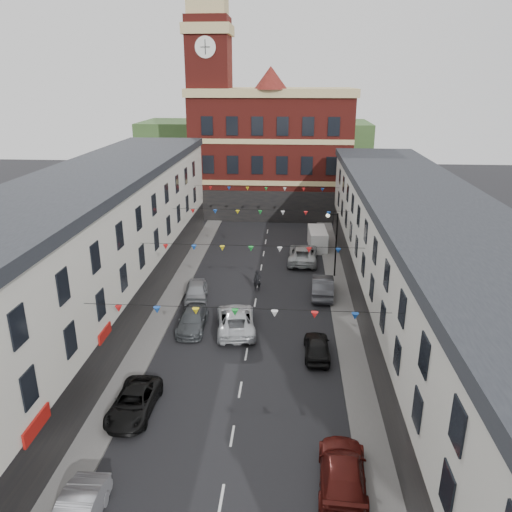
% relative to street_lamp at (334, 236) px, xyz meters
% --- Properties ---
extents(ground, '(160.00, 160.00, 0.00)m').
position_rel_street_lamp_xyz_m(ground, '(-6.55, -14.00, -3.90)').
color(ground, black).
rests_on(ground, ground).
extents(pavement_left, '(1.80, 64.00, 0.15)m').
position_rel_street_lamp_xyz_m(pavement_left, '(-13.45, -12.00, -3.83)').
color(pavement_left, '#605E5B').
rests_on(pavement_left, ground).
extents(pavement_right, '(1.80, 64.00, 0.15)m').
position_rel_street_lamp_xyz_m(pavement_right, '(0.35, -12.00, -3.83)').
color(pavement_right, '#605E5B').
rests_on(pavement_right, ground).
extents(terrace_left, '(8.40, 56.00, 10.70)m').
position_rel_street_lamp_xyz_m(terrace_left, '(-18.33, -13.00, 1.44)').
color(terrace_left, silver).
rests_on(terrace_left, ground).
extents(terrace_right, '(8.40, 56.00, 9.70)m').
position_rel_street_lamp_xyz_m(terrace_right, '(5.23, -13.00, 0.95)').
color(terrace_right, '#B3B2A8').
rests_on(terrace_right, ground).
extents(civic_building, '(20.60, 13.30, 18.50)m').
position_rel_street_lamp_xyz_m(civic_building, '(-6.55, 23.95, 4.23)').
color(civic_building, maroon).
rests_on(civic_building, ground).
extents(clock_tower, '(5.60, 5.60, 30.00)m').
position_rel_street_lamp_xyz_m(clock_tower, '(-14.05, 21.00, 11.03)').
color(clock_tower, maroon).
rests_on(clock_tower, ground).
extents(distant_hill, '(40.00, 14.00, 10.00)m').
position_rel_street_lamp_xyz_m(distant_hill, '(-10.55, 48.00, 1.10)').
color(distant_hill, '#335025').
rests_on(distant_hill, ground).
extents(street_lamp, '(1.10, 0.36, 6.00)m').
position_rel_street_lamp_xyz_m(street_lamp, '(0.00, 0.00, 0.00)').
color(street_lamp, black).
rests_on(street_lamp, ground).
extents(car_left_c, '(2.25, 4.71, 1.30)m').
position_rel_street_lamp_xyz_m(car_left_c, '(-12.05, -20.50, -3.26)').
color(car_left_c, black).
rests_on(car_left_c, ground).
extents(car_left_d, '(2.04, 4.74, 1.36)m').
position_rel_street_lamp_xyz_m(car_left_d, '(-10.74, -10.69, -3.22)').
color(car_left_d, '#464B4F').
rests_on(car_left_d, ground).
extents(car_left_e, '(2.40, 4.70, 1.53)m').
position_rel_street_lamp_xyz_m(car_left_e, '(-11.36, -5.97, -3.14)').
color(car_left_e, '#919499').
rests_on(car_left_e, ground).
extents(car_right_c, '(2.40, 5.28, 1.50)m').
position_rel_street_lamp_xyz_m(car_right_c, '(-1.31, -24.90, -3.15)').
color(car_right_c, '#4E130F').
rests_on(car_right_c, ground).
extents(car_right_d, '(1.67, 4.08, 1.38)m').
position_rel_street_lamp_xyz_m(car_right_d, '(-1.95, -13.89, -3.21)').
color(car_right_d, black).
rests_on(car_right_d, ground).
extents(car_right_e, '(2.02, 5.06, 1.64)m').
position_rel_street_lamp_xyz_m(car_right_e, '(-1.05, -4.14, -3.09)').
color(car_right_e, '#424349').
rests_on(car_right_e, ground).
extents(car_right_f, '(2.99, 6.04, 1.64)m').
position_rel_street_lamp_xyz_m(car_right_f, '(-2.57, 3.92, -3.08)').
color(car_right_f, '#B3B7B8').
rests_on(car_right_f, ground).
extents(moving_car, '(3.41, 6.05, 1.59)m').
position_rel_street_lamp_xyz_m(moving_car, '(-7.60, -10.69, -3.11)').
color(moving_car, silver).
rests_on(moving_car, ground).
extents(white_van, '(1.99, 4.72, 2.05)m').
position_rel_street_lamp_xyz_m(white_van, '(-0.95, 8.29, -2.88)').
color(white_van, silver).
rests_on(white_van, ground).
extents(pedestrian, '(0.66, 0.44, 1.80)m').
position_rel_street_lamp_xyz_m(pedestrian, '(-6.56, -3.46, -3.00)').
color(pedestrian, black).
rests_on(pedestrian, ground).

